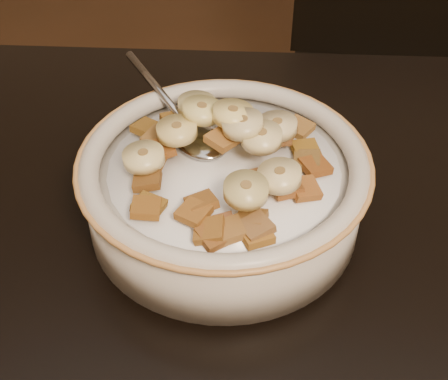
{
  "coord_description": "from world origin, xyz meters",
  "views": [
    {
      "loc": [
        -0.12,
        -0.19,
        1.11
      ],
      "look_at": [
        -0.15,
        0.17,
        0.78
      ],
      "focal_mm": 50.0,
      "sensor_mm": 36.0,
      "label": 1
    }
  ],
  "objects": [
    {
      "name": "chair",
      "position": [
        0.14,
        0.69,
        0.53
      ],
      "size": [
        0.49,
        0.49,
        1.05
      ],
      "primitive_type": "cube",
      "rotation": [
        0.0,
        0.0,
        -0.04
      ],
      "color": "black",
      "rests_on": "floor"
    },
    {
      "name": "cereal_bowl",
      "position": [
        -0.15,
        0.17,
        0.78
      ],
      "size": [
        0.21,
        0.21,
        0.05
      ],
      "primitive_type": "cylinder",
      "color": "beige",
      "rests_on": "table"
    },
    {
      "name": "milk",
      "position": [
        -0.15,
        0.17,
        0.8
      ],
      "size": [
        0.18,
        0.18,
        0.0
      ],
      "primitive_type": "cylinder",
      "color": "white",
      "rests_on": "cereal_bowl"
    },
    {
      "name": "spoon",
      "position": [
        -0.18,
        0.2,
        0.81
      ],
      "size": [
        0.06,
        0.06,
        0.01
      ],
      "primitive_type": "ellipsoid",
      "rotation": [
        0.0,
        0.0,
        3.81
      ],
      "color": "gray",
      "rests_on": "cereal_bowl"
    },
    {
      "name": "cereal_square_0",
      "position": [
        -0.2,
        0.12,
        0.81
      ],
      "size": [
        0.03,
        0.03,
        0.01
      ],
      "primitive_type": "cube",
      "rotation": [
        0.15,
        -0.13,
        2.85
      ],
      "color": "brown",
      "rests_on": "milk"
    },
    {
      "name": "cereal_square_1",
      "position": [
        -0.17,
        0.13,
        0.81
      ],
      "size": [
        0.03,
        0.03,
        0.01
      ],
      "primitive_type": "cube",
      "rotation": [
        -0.24,
        -0.09,
        0.5
      ],
      "color": "brown",
      "rests_on": "milk"
    },
    {
      "name": "cereal_square_2",
      "position": [
        -0.09,
        0.2,
        0.81
      ],
      "size": [
        0.03,
        0.03,
        0.01
      ],
      "primitive_type": "cube",
      "rotation": [
        0.17,
        0.07,
        0.36
      ],
      "color": "brown",
      "rests_on": "milk"
    },
    {
      "name": "cereal_square_3",
      "position": [
        -0.13,
        0.11,
        0.81
      ],
      "size": [
        0.03,
        0.03,
        0.01
      ],
      "primitive_type": "cube",
      "rotation": [
        -0.04,
        -0.14,
        0.63
      ],
      "color": "brown",
      "rests_on": "milk"
    },
    {
      "name": "cereal_square_4",
      "position": [
        -0.15,
        0.22,
        0.81
      ],
      "size": [
        0.03,
        0.03,
        0.01
      ],
      "primitive_type": "cube",
      "rotation": [
        0.08,
        0.01,
        0.41
      ],
      "color": "#9D581C",
      "rests_on": "milk"
    },
    {
      "name": "cereal_square_5",
      "position": [
        -0.09,
        0.15,
        0.81
      ],
      "size": [
        0.03,
        0.03,
        0.01
      ],
      "primitive_type": "cube",
      "rotation": [
        0.15,
        -0.16,
        1.98
      ],
      "color": "brown",
      "rests_on": "milk"
    },
    {
      "name": "cereal_square_6",
      "position": [
        -0.09,
        0.18,
        0.81
      ],
      "size": [
        0.03,
        0.03,
        0.01
      ],
      "primitive_type": "cube",
      "rotation": [
        -0.01,
        0.1,
        0.51
      ],
      "color": "brown",
      "rests_on": "milk"
    },
    {
      "name": "cereal_square_7",
      "position": [
        -0.2,
        0.18,
        0.81
      ],
      "size": [
        0.03,
        0.03,
        0.01
      ],
      "primitive_type": "cube",
      "rotation": [
        -0.19,
        -0.01,
        1.93
      ],
      "color": "brown",
      "rests_on": "milk"
    },
    {
      "name": "cereal_square_8",
      "position": [
        -0.21,
        0.17,
        0.81
      ],
      "size": [
        0.02,
        0.02,
        0.01
      ],
      "primitive_type": "cube",
      "rotation": [
        0.13,
        -0.09,
        3.06
      ],
      "color": "brown",
      "rests_on": "milk"
    },
    {
      "name": "cereal_square_9",
      "position": [
        -0.12,
        0.15,
        0.82
      ],
      "size": [
        0.03,
        0.03,
        0.01
      ],
      "primitive_type": "cube",
      "rotation": [
        -0.18,
        0.07,
        0.5
      ],
      "color": "brown",
      "rests_on": "milk"
    },
    {
      "name": "cereal_square_10",
      "position": [
        -0.12,
        0.2,
        0.82
      ],
      "size": [
        0.02,
        0.02,
        0.01
      ],
      "primitive_type": "cube",
      "rotation": [
        0.07,
        -0.06,
        0.24
      ],
      "color": "brown",
      "rests_on": "milk"
    },
    {
      "name": "cereal_square_11",
      "position": [
        -0.21,
        0.15,
        0.81
      ],
      "size": [
        0.02,
        0.02,
        0.01
      ],
      "primitive_type": "cube",
      "rotation": [
        -0.11,
        -0.17,
        0.12
      ],
      "color": "brown",
      "rests_on": "milk"
    },
    {
      "name": "cereal_square_12",
      "position": [
        -0.12,
        0.21,
        0.81
      ],
      "size": [
        0.03,
        0.03,
        0.01
      ],
      "primitive_type": "cube",
      "rotation": [
        0.05,
        0.08,
        2.2
      ],
      "color": "brown",
      "rests_on": "milk"
    },
    {
      "name": "cereal_square_13",
      "position": [
        -0.21,
        0.2,
        0.81
      ],
      "size": [
        0.03,
        0.03,
        0.01
      ],
      "primitive_type": "cube",
      "rotation": [
        -0.15,
        -0.17,
        2.66
      ],
      "color": "brown",
      "rests_on": "milk"
    },
    {
      "name": "cereal_square_14",
      "position": [
        -0.13,
        0.1,
        0.81
      ],
      "size": [
        0.03,
        0.03,
        0.01
      ],
      "primitive_type": "cube",
      "rotation": [
        0.03,
        0.05,
        2.04
      ],
      "color": "#8C581B",
      "rests_on": "milk"
    },
    {
      "name": "cereal_square_15",
      "position": [
        -0.18,
        0.25,
        0.81
      ],
      "size": [
        0.03,
        0.03,
        0.01
      ],
      "primitive_type": "cube",
      "rotation": [
        -0.04,
        -0.15,
        2.59
      ],
      "color": "brown",
      "rests_on": "milk"
    },
    {
      "name": "cereal_square_16",
      "position": [
        -0.14,
        0.21,
        0.82
      ],
      "size": [
        0.03,
        0.03,
        0.01
      ],
      "primitive_type": "cube",
      "rotation": [
        -0.04,
        0.14,
        2.41
      ],
      "color": "brown",
      "rests_on": "milk"
    },
    {
      "name": "cereal_square_17",
      "position": [
        -0.1,
        0.23,
        0.81
      ],
      "size": [
        0.03,
        0.03,
        0.01
      ],
      "primitive_type": "cube",
      "rotation": [
        0.07,
        -0.03,
        1.01
      ],
      "color": "brown",
      "rests_on": "milk"
    },
    {
      "name": "cereal_square_18",
      "position": [
        -0.2,
        0.22,
        0.81
      ],
      "size": [
        0.03,
        0.03,
        0.01
      ],
      "primitive_type": "cube",
      "rotation": [
        0.07,
        0.0,
        2.1
      ],
      "color": "brown",
      "rests_on": "milk"
    },
    {
      "name": "cereal_square_19",
      "position": [
        -0.17,
        0.12,
        0.81
      ],
      "size": [
        0.03,
        0.03,
        0.01
      ],
      "primitive_type": "cube",
      "rotation": [
        -0.04,
        0.02,
        2.67
      ],
      "color": "#9C5C1F",
      "rests_on": "milk"
    },
    {
      "name": "cereal_square_20",
      "position": [
        -0.09,
        0.18,
        0.81
      ],
      "size": [
        0.02,
        0.02,
        0.01
      ],
      "primitive_type": "cube",
      "rotation": [
        -0.13,
        -0.01,
        1.54
      ],
      "color": "brown",
      "rests_on": "milk"
    },
    {
      "name": "cereal_square_21",
      "position": [
        -0.15,
        0.1,
        0.81
      ],
      "size": [
        0.03,
        0.03,
        0.01
      ],
      "primitive_type": "cube",
      "rotation": [
        0.0,
        -0.14,
        2.24
      ],
      "color": "brown",
      "rests_on": "milk"
    },
    {
      "name": "cereal_square_22",
      "position": [
        -0.11,
        0.21,
        0.81
      ],
      "size": [
        0.03,
        0.03,
        0.01
      ],
      "primitive_type": "cube",
      "rotation": [
        -0.17,
        -0.08,
        1.24
      ],
      "color": "brown",
      "rests_on": "milk"
    },
    {
      "name": "cereal_square_23",
      "position": [
        -0.13,
        0.12,
        0.81
      ],
      "size": [
        0.02,
        0.02,
        0.01
      ],
      "primitive_type": "cube",
      "rotation": [
        0.2,
        0.16,
        2.94
      ],
      "color": "brown",
      "rests_on": "milk"
    },
    {
      "name": "cereal_square_24",
      "position": [
        -0.11,
        0.15,
        0.81
      ],
      "size": [
        0.03,
        0.03,
        0.01
      ],
      "primitive_type": "cube",
      "rotation": [
        -0.19,
        -0.06,
        0.35
      ],
      "color": "brown",
      "rests_on": "milk"
    },
    {
      "name": "cereal_square_25",
      "position": [
        -0.22,
        0.21,
        0.81
      ],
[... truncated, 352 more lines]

